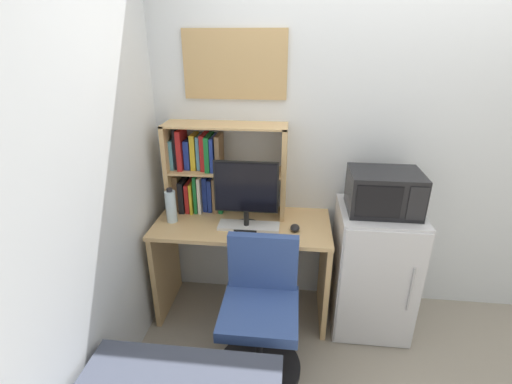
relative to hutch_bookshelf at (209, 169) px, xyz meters
The scene contains 11 objects.
wall_back 1.62m from the hutch_bookshelf, ahead, with size 6.40×0.04×2.60m, color silver.
desk 0.65m from the hutch_bookshelf, 33.58° to the right, with size 1.24×0.57×0.77m.
hutch_bookshelf is the anchor object (origin of this frame).
monitor 0.40m from the hutch_bookshelf, 39.09° to the right, with size 0.43×0.21×0.48m.
keyboard 0.51m from the hutch_bookshelf, 37.45° to the right, with size 0.42×0.14×0.02m, color silver.
computer_mouse 0.75m from the hutch_bookshelf, 21.76° to the right, with size 0.06×0.09×0.04m, color black.
water_bottle 0.38m from the hutch_bookshelf, 137.08° to the right, with size 0.07×0.07×0.25m.
mini_fridge 1.37m from the hutch_bookshelf, ahead, with size 0.53×0.53×0.93m.
microwave 1.21m from the hutch_bookshelf, ahead, with size 0.45×0.35×0.27m.
desk_chair 1.08m from the hutch_bookshelf, 56.31° to the right, with size 0.53×0.53×0.87m.
wall_corkboard 0.74m from the hutch_bookshelf, 27.27° to the left, with size 0.70×0.02×0.45m, color tan.
Camera 1 is at (-0.59, -2.54, 1.98)m, focal length 25.46 mm.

